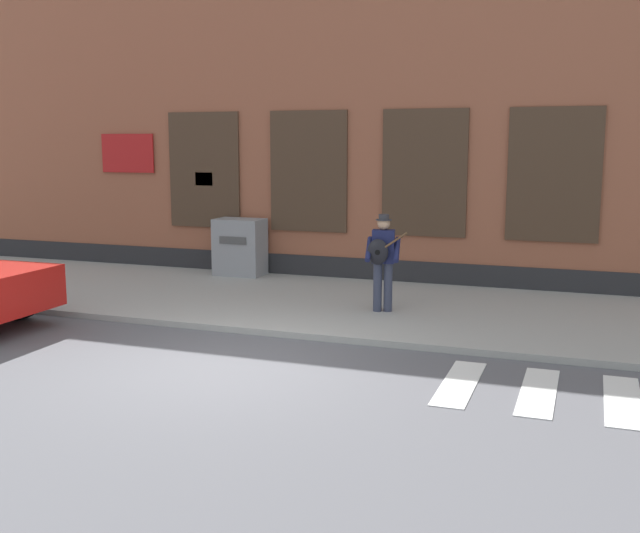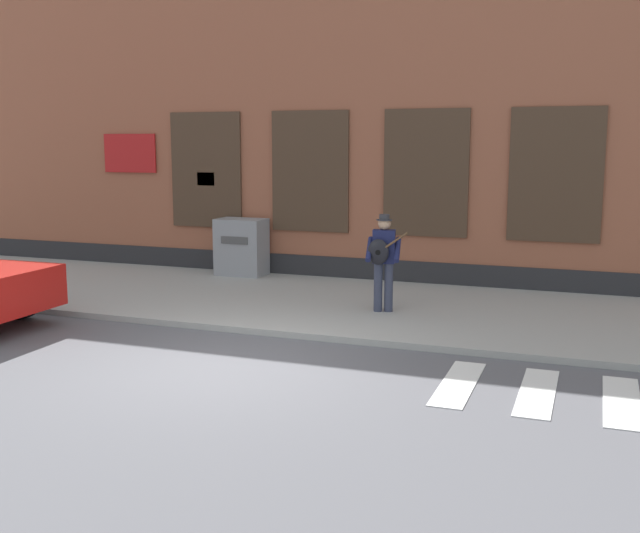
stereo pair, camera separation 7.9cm
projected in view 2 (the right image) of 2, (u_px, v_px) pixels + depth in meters
name	position (u px, v px, depth m)	size (l,w,h in m)	color
ground_plane	(227.00, 366.00, 10.15)	(160.00, 160.00, 0.00)	#56565B
sidewalk	(328.00, 303.00, 13.88)	(28.00, 4.80, 0.10)	#9E9E99
building_backdrop	(392.00, 107.00, 17.33)	(28.00, 4.06, 7.67)	#99563D
busker	(383.00, 257.00, 12.82)	(0.76, 0.61, 1.69)	#33384C
utility_box	(242.00, 247.00, 16.51)	(1.06, 0.70, 1.25)	gray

